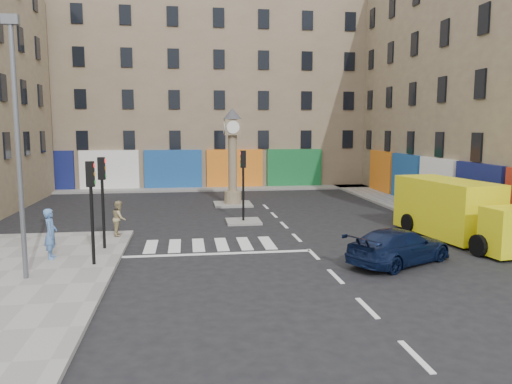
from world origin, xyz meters
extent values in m
plane|color=black|center=(0.00, 0.00, 0.00)|extent=(120.00, 120.00, 0.00)
cube|color=gray|center=(8.70, 10.00, 0.07)|extent=(2.60, 30.00, 0.15)
cube|color=gray|center=(-4.00, 22.20, 0.07)|extent=(32.00, 2.40, 0.15)
cube|color=gray|center=(-2.00, 8.00, 0.06)|extent=(1.80, 1.80, 0.12)
cube|color=gray|center=(-2.00, 14.00, 0.06)|extent=(2.40, 2.40, 0.12)
cube|color=#87735A|center=(-4.00, 28.00, 8.50)|extent=(32.00, 10.00, 17.00)
cylinder|color=black|center=(-8.30, 0.20, 1.55)|extent=(0.12, 0.12, 2.80)
cube|color=black|center=(-8.30, 0.20, 3.40)|extent=(0.28, 0.22, 0.90)
cylinder|color=black|center=(-8.30, 2.60, 1.55)|extent=(0.12, 0.12, 2.80)
cube|color=black|center=(-8.30, 2.60, 3.40)|extent=(0.28, 0.22, 0.90)
cylinder|color=black|center=(-2.00, 8.00, 1.52)|extent=(0.12, 0.12, 2.80)
cube|color=black|center=(-2.00, 8.00, 3.37)|extent=(0.28, 0.22, 0.90)
cylinder|color=#595B60|center=(-10.20, -1.20, 4.15)|extent=(0.16, 0.16, 8.00)
cube|color=#595B60|center=(-10.20, -1.20, 8.30)|extent=(0.50, 0.25, 0.30)
cylinder|color=#8E805D|center=(-2.00, 14.00, 0.52)|extent=(1.10, 1.10, 0.80)
cylinder|color=#8E805D|center=(-2.00, 14.00, 2.72)|extent=(0.56, 0.56, 3.60)
cube|color=#8E805D|center=(-2.00, 14.00, 5.02)|extent=(1.00, 1.00, 1.00)
cylinder|color=white|center=(-2.00, 13.48, 5.02)|extent=(0.80, 0.06, 0.80)
cone|color=#333338|center=(-2.00, 14.00, 5.87)|extent=(1.20, 1.20, 0.70)
imported|color=black|center=(2.81, -0.75, 0.66)|extent=(4.86, 3.81, 1.32)
cube|color=yellow|center=(6.90, 3.41, 1.37)|extent=(2.94, 5.53, 2.53)
cube|color=yellow|center=(7.48, -0.50, 1.04)|extent=(2.26, 1.61, 1.87)
cylinder|color=black|center=(6.33, -0.22, 0.44)|extent=(0.40, 0.91, 0.88)
cylinder|color=black|center=(5.63, 4.56, 0.44)|extent=(0.40, 0.91, 0.88)
cylinder|color=black|center=(7.80, 4.88, 0.44)|extent=(0.40, 0.91, 0.88)
imported|color=#5079B8|center=(-10.01, 1.27, 1.09)|extent=(0.53, 0.74, 1.89)
imported|color=tan|center=(-8.00, 4.99, 0.94)|extent=(0.61, 0.78, 1.59)
camera|label=1|loc=(-4.95, -17.86, 5.05)|focal=35.00mm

